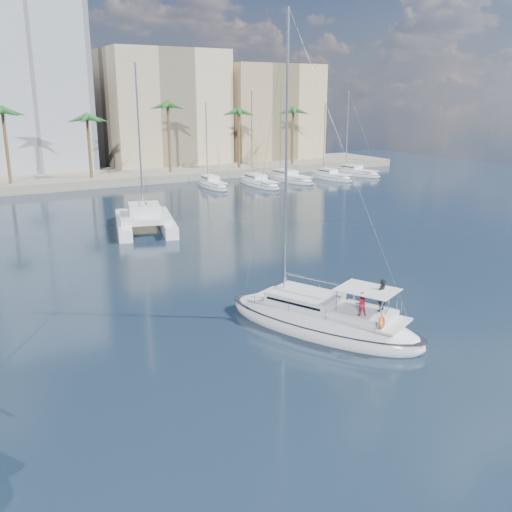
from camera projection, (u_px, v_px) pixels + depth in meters
ground at (258, 329)px, 32.05m from camera, size 160.00×160.00×0.00m
quay at (46, 181)px, 82.64m from camera, size 120.00×14.00×1.20m
building_beige at (163, 111)px, 98.19m from camera, size 20.00×14.00×20.00m
building_tan_right at (268, 115)px, 106.47m from camera, size 18.00×12.00×18.00m
palm_centre at (45, 113)px, 76.67m from camera, size 3.60×3.60×12.30m
palm_right at (261, 110)px, 93.10m from camera, size 3.60×3.60×12.30m
main_sloop at (322, 321)px, 31.79m from camera, size 8.41×12.54×17.86m
catamaran at (145, 218)px, 55.48m from camera, size 7.89×11.62×15.63m
seagull at (261, 294)px, 36.05m from camera, size 1.07×0.46×0.20m
moored_yacht_a at (212, 188)px, 80.82m from camera, size 3.37×9.52×11.90m
moored_yacht_b at (259, 186)px, 82.29m from camera, size 3.32×10.83×13.72m
moored_yacht_c at (289, 181)px, 87.10m from camera, size 3.98×12.33×15.54m
moored_yacht_d at (331, 179)px, 88.58m from camera, size 3.52×9.55×11.90m
moored_yacht_e at (355, 175)px, 93.38m from camera, size 4.61×11.11×13.72m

